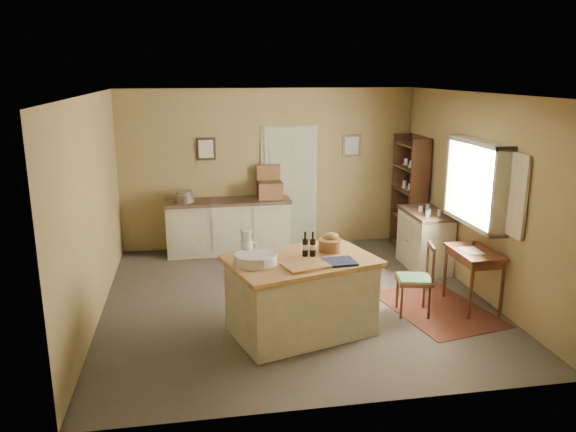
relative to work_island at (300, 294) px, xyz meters
The scene contains 16 objects.
ground 1.09m from the work_island, 82.91° to the left, with size 5.00×5.00×0.00m, color #4C443A.
wall_back 3.58m from the work_island, 88.01° to the left, with size 5.00×0.10×2.70m, color olive.
wall_front 1.76m from the work_island, 85.49° to the right, with size 5.00×0.10×2.70m, color olive.
wall_left 2.71m from the work_island, 157.80° to the left, with size 0.10×5.00×2.70m, color olive.
wall_right 2.93m from the work_island, 20.32° to the left, with size 0.10×5.00×2.70m, color olive.
ceiling 2.42m from the work_island, 82.91° to the left, with size 5.00×5.00×0.00m, color silver.
door 3.52m from the work_island, 82.21° to the left, with size 0.97×0.06×2.11m, color #A6AA90.
framed_prints 3.68m from the work_island, 84.69° to the left, with size 2.82×0.02×0.38m.
window 2.86m from the work_island, 16.86° to the left, with size 0.25×1.99×1.12m.
work_island is the anchor object (origin of this frame).
sideboard 3.23m from the work_island, 100.76° to the left, with size 2.06×0.59×1.18m.
rug 1.96m from the work_island, 10.70° to the left, with size 1.10×1.60×0.01m, color #44170E.
writing_desk 2.35m from the work_island, ahead, with size 0.49×0.80×0.82m.
desk_chair 1.52m from the work_island, 10.66° to the left, with size 0.42×0.42×0.90m, color #321C11, non-canonical shape.
right_cabinet 2.99m from the work_island, 38.98° to the left, with size 0.57×1.02×0.99m.
shelving_unit 3.80m from the work_island, 49.01° to the left, with size 0.33×0.87×1.94m.
Camera 1 is at (-1.29, -6.88, 2.97)m, focal length 35.00 mm.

